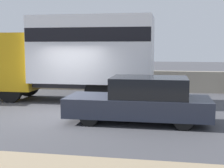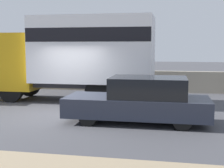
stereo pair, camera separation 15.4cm
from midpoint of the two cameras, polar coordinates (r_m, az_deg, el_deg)
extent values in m
plane|color=#47474C|center=(11.32, -9.73, -5.53)|extent=(80.00, 80.00, 0.00)
cube|color=#A39984|center=(17.26, -2.66, 0.71)|extent=(60.00, 0.35, 1.12)
cube|color=gold|center=(14.88, -17.00, 3.98)|extent=(1.87, 2.10, 2.51)
cube|color=black|center=(15.30, -20.15, 5.81)|extent=(0.06, 1.79, 1.10)
cube|color=#2D2D33|center=(13.73, -3.72, 0.00)|extent=(5.13, 1.42, 0.25)
cube|color=white|center=(13.64, -3.77, 6.33)|extent=(5.13, 2.58, 2.78)
cube|color=black|center=(13.64, -3.79, 8.83)|extent=(5.11, 2.60, 0.56)
cylinder|color=black|center=(14.21, -18.44, -1.06)|extent=(1.08, 0.28, 1.08)
cylinder|color=black|center=(15.77, -15.40, -0.20)|extent=(1.08, 0.28, 1.08)
cylinder|color=black|center=(12.64, 1.57, -1.66)|extent=(1.08, 0.28, 1.08)
cylinder|color=black|center=(14.37, 2.61, -0.62)|extent=(1.08, 0.28, 1.08)
cylinder|color=black|center=(12.83, -2.97, -1.53)|extent=(1.08, 0.28, 1.08)
cylinder|color=black|center=(14.53, -1.41, -0.53)|extent=(1.08, 0.28, 1.08)
cube|color=#282D3D|center=(10.00, 4.23, -4.08)|extent=(4.54, 1.72, 0.61)
cube|color=black|center=(9.87, 6.36, -0.58)|extent=(2.36, 1.58, 0.64)
cylinder|color=black|center=(9.58, -4.69, -6.00)|extent=(0.57, 0.20, 0.57)
cylinder|color=black|center=(10.98, -2.73, -4.31)|extent=(0.57, 0.20, 0.57)
cylinder|color=black|center=(9.28, 12.48, -6.55)|extent=(0.57, 0.20, 0.57)
cylinder|color=black|center=(10.73, 12.15, -4.73)|extent=(0.57, 0.20, 0.57)
camera|label=1|loc=(0.08, -90.37, -0.05)|focal=50.00mm
camera|label=2|loc=(0.08, 89.63, 0.05)|focal=50.00mm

